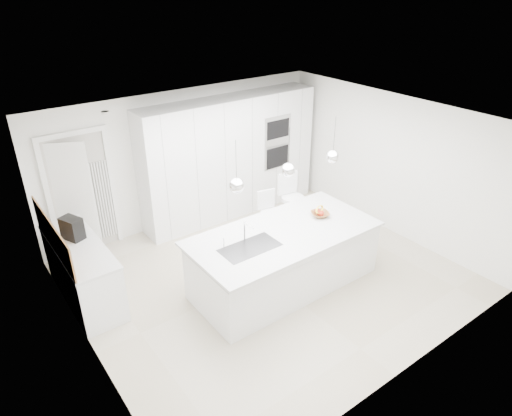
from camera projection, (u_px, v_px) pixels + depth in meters
floor at (267, 276)px, 7.23m from camera, size 5.50×5.50×0.00m
wall_back at (185, 157)px, 8.44m from camera, size 5.50×0.00×5.50m
wall_left at (78, 272)px, 5.20m from camera, size 0.00×5.00×5.00m
ceiling at (269, 123)px, 6.08m from camera, size 5.50×5.50×0.00m
tall_cabinets at (230, 157)px, 8.69m from camera, size 3.60×0.60×2.30m
oven_stack at (278, 142)px, 8.86m from camera, size 0.62×0.04×1.05m
doorway_frame at (82, 196)px, 7.49m from camera, size 1.11×0.08×2.13m
hallway_door at (68, 202)px, 7.33m from camera, size 0.76×0.38×2.00m
radiator at (103, 200)px, 7.73m from camera, size 0.32×0.04×1.40m
left_base_cabinets at (83, 272)px, 6.59m from camera, size 0.60×1.80×0.86m
left_worktop at (78, 246)px, 6.39m from camera, size 0.62×1.82×0.04m
oak_backsplash at (52, 236)px, 6.11m from camera, size 0.02×1.80×0.50m
island_base at (285, 260)px, 6.87m from camera, size 2.80×1.20×0.86m
island_worktop at (284, 233)px, 6.70m from camera, size 2.84×1.40×0.04m
island_sink at (250, 253)px, 6.35m from camera, size 0.84×0.44×0.18m
island_tap at (244, 231)px, 6.41m from camera, size 0.02×0.02×0.30m
pendant_left at (237, 186)px, 5.75m from camera, size 0.20×0.20×0.20m
pendant_mid at (288, 170)px, 6.20m from camera, size 0.20×0.20×0.20m
pendant_right at (333, 157)px, 6.65m from camera, size 0.20×0.20×0.20m
fruit_bowl at (320, 214)px, 7.11m from camera, size 0.36×0.36×0.07m
espresso_machine at (72, 228)px, 6.46m from camera, size 0.30×0.36×0.33m
bar_stool_left at (270, 220)px, 7.81m from camera, size 0.42×0.53×1.03m
bar_stool_right at (292, 207)px, 8.05m from camera, size 0.47×0.60×1.20m
apple_a at (321, 214)px, 7.05m from camera, size 0.09×0.09×0.09m
apple_b at (317, 211)px, 7.13m from camera, size 0.09×0.09×0.09m
apple_c at (322, 213)px, 7.09m from camera, size 0.07×0.07×0.07m
apple_extra_3 at (319, 213)px, 7.08m from camera, size 0.07×0.07×0.07m
banana_bunch at (319, 209)px, 7.06m from camera, size 0.26×0.18×0.23m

